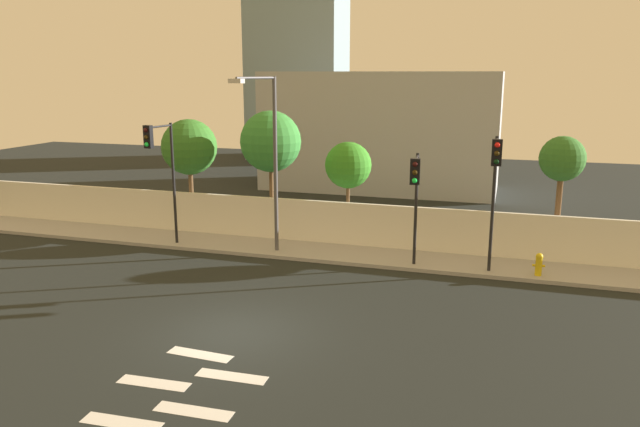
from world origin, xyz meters
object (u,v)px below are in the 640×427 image
(traffic_light_left, at_px, (161,159))
(roadside_tree_rightmost, at_px, (562,160))
(traffic_light_center, at_px, (415,187))
(roadside_tree_midright, at_px, (348,165))
(street_lamp_curbside, at_px, (270,150))
(roadside_tree_midleft, at_px, (271,142))
(roadside_tree_leftmost, at_px, (189,147))
(fire_hydrant, at_px, (539,263))
(traffic_light_right, at_px, (495,177))

(traffic_light_left, relative_size, roadside_tree_rightmost, 1.06)
(traffic_light_center, height_order, roadside_tree_midright, traffic_light_center)
(traffic_light_left, distance_m, street_lamp_curbside, 4.59)
(roadside_tree_midleft, xyz_separation_m, roadside_tree_rightmost, (12.43, -0.00, -0.34))
(traffic_light_center, distance_m, roadside_tree_midright, 5.69)
(traffic_light_left, bearing_deg, street_lamp_curbside, 7.69)
(traffic_light_center, xyz_separation_m, roadside_tree_leftmost, (-11.43, 4.39, 0.52))
(traffic_light_center, height_order, fire_hydrant, traffic_light_center)
(traffic_light_right, xyz_separation_m, roadside_tree_rightmost, (2.45, 4.10, 0.12))
(fire_hydrant, bearing_deg, roadside_tree_midleft, 163.03)
(traffic_light_center, height_order, traffic_light_right, traffic_light_right)
(fire_hydrant, xyz_separation_m, roadside_tree_midright, (-8.02, 3.56, 2.69))
(roadside_tree_midright, bearing_deg, roadside_tree_leftmost, -180.00)
(traffic_light_right, xyz_separation_m, street_lamp_curbside, (-8.56, 0.48, 0.57))
(roadside_tree_leftmost, bearing_deg, street_lamp_curbside, -33.02)
(traffic_light_right, bearing_deg, fire_hydrant, 17.72)
(traffic_light_right, xyz_separation_m, fire_hydrant, (1.70, 0.54, -3.15))
(fire_hydrant, bearing_deg, roadside_tree_leftmost, 167.32)
(street_lamp_curbside, bearing_deg, traffic_light_left, -172.31)
(traffic_light_right, distance_m, roadside_tree_rightmost, 4.78)
(traffic_light_left, xyz_separation_m, roadside_tree_rightmost, (15.54, 4.23, -0.00))
(street_lamp_curbside, bearing_deg, roadside_tree_midright, 58.30)
(fire_hydrant, height_order, roadside_tree_rightmost, roadside_tree_rightmost)
(street_lamp_curbside, height_order, fire_hydrant, street_lamp_curbside)
(street_lamp_curbside, distance_m, roadside_tree_midleft, 3.89)
(traffic_light_left, distance_m, roadside_tree_midright, 8.00)
(fire_hydrant, relative_size, roadside_tree_midleft, 0.15)
(traffic_light_left, height_order, roadside_tree_rightmost, traffic_light_left)
(traffic_light_center, distance_m, roadside_tree_leftmost, 12.26)
(roadside_tree_midleft, relative_size, roadside_tree_rightmost, 1.16)
(street_lamp_curbside, relative_size, roadside_tree_leftmost, 1.36)
(traffic_light_center, bearing_deg, roadside_tree_midright, 129.53)
(traffic_light_center, bearing_deg, traffic_light_left, 179.16)
(roadside_tree_midleft, bearing_deg, roadside_tree_leftmost, -180.00)
(fire_hydrant, xyz_separation_m, roadside_tree_rightmost, (0.76, 3.56, 3.27))
(traffic_light_left, height_order, roadside_tree_midleft, roadside_tree_midleft)
(traffic_light_right, relative_size, roadside_tree_rightmost, 1.02)
(traffic_light_left, height_order, traffic_light_right, traffic_light_left)
(traffic_light_left, height_order, fire_hydrant, traffic_light_left)
(street_lamp_curbside, xyz_separation_m, roadside_tree_midright, (2.24, 3.62, -1.04))
(traffic_light_right, distance_m, roadside_tree_leftmost, 14.72)
(traffic_light_left, xyz_separation_m, traffic_light_right, (13.09, 0.13, -0.12))
(traffic_light_left, xyz_separation_m, fire_hydrant, (14.78, 0.67, -3.27))
(roadside_tree_leftmost, height_order, roadside_tree_midleft, roadside_tree_midleft)
(traffic_light_left, relative_size, roadside_tree_midleft, 0.91)
(fire_hydrant, distance_m, roadside_tree_midleft, 12.73)
(traffic_light_center, xyz_separation_m, fire_hydrant, (4.40, 0.82, -2.69))
(roadside_tree_midleft, bearing_deg, roadside_tree_midright, -0.00)
(traffic_light_right, xyz_separation_m, roadside_tree_leftmost, (-14.14, 4.10, 0.06))
(fire_hydrant, bearing_deg, traffic_light_right, -162.28)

